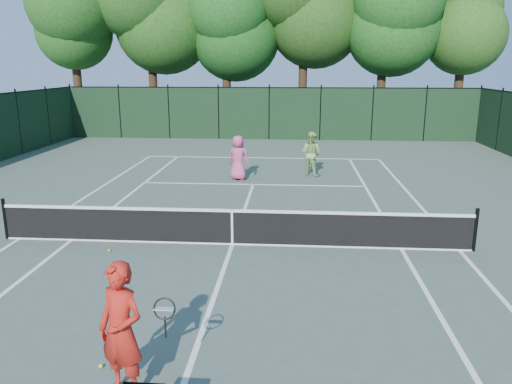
# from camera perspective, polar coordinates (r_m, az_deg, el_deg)

# --- Properties ---
(ground) EXTENTS (90.00, 90.00, 0.00)m
(ground) POSITION_cam_1_polar(r_m,az_deg,el_deg) (12.43, -2.72, -6.02)
(ground) COLOR #47564B
(ground) RESTS_ON ground
(sideline_doubles_left) EXTENTS (0.10, 23.77, 0.01)m
(sideline_doubles_left) POSITION_cam_1_polar(r_m,az_deg,el_deg) (14.16, -25.41, -4.85)
(sideline_doubles_left) COLOR white
(sideline_doubles_left) RESTS_ON ground
(sideline_doubles_right) EXTENTS (0.10, 23.77, 0.01)m
(sideline_doubles_right) POSITION_cam_1_polar(r_m,az_deg,el_deg) (12.98, 22.24, -6.21)
(sideline_doubles_right) COLOR white
(sideline_doubles_right) RESTS_ON ground
(sideline_singles_left) EXTENTS (0.10, 23.77, 0.01)m
(sideline_singles_left) POSITION_cam_1_polar(r_m,az_deg,el_deg) (13.54, -20.35, -5.18)
(sideline_singles_left) COLOR white
(sideline_singles_left) RESTS_ON ground
(sideline_singles_right) EXTENTS (0.10, 23.77, 0.01)m
(sideline_singles_right) POSITION_cam_1_polar(r_m,az_deg,el_deg) (12.62, 16.28, -6.26)
(sideline_singles_right) COLOR white
(sideline_singles_right) RESTS_ON ground
(baseline_far) EXTENTS (10.97, 0.10, 0.01)m
(baseline_far) POSITION_cam_1_polar(r_m,az_deg,el_deg) (23.88, 0.75, 3.93)
(baseline_far) COLOR white
(baseline_far) RESTS_ON ground
(service_line_far) EXTENTS (8.23, 0.10, 0.01)m
(service_line_far) POSITION_cam_1_polar(r_m,az_deg,el_deg) (18.53, -0.32, 0.87)
(service_line_far) COLOR white
(service_line_far) RESTS_ON ground
(center_service_line) EXTENTS (0.10, 12.80, 0.01)m
(center_service_line) POSITION_cam_1_polar(r_m,az_deg,el_deg) (12.43, -2.72, -6.01)
(center_service_line) COLOR white
(center_service_line) RESTS_ON ground
(tennis_net) EXTENTS (11.69, 0.09, 1.06)m
(tennis_net) POSITION_cam_1_polar(r_m,az_deg,el_deg) (12.27, -2.75, -3.93)
(tennis_net) COLOR black
(tennis_net) RESTS_ON ground
(fence_far) EXTENTS (24.00, 0.05, 3.00)m
(fence_far) POSITION_cam_1_polar(r_m,az_deg,el_deg) (29.73, 1.51, 8.90)
(fence_far) COLOR black
(fence_far) RESTS_ON ground
(tree_0) EXTENTS (6.40, 6.40, 13.14)m
(tree_0) POSITION_cam_1_polar(r_m,az_deg,el_deg) (36.29, -20.42, 19.58)
(tree_0) COLOR black
(tree_0) RESTS_ON ground
(tree_2) EXTENTS (6.00, 6.00, 12.40)m
(tree_2) POSITION_cam_1_polar(r_m,az_deg,el_deg) (33.83, -3.49, 20.11)
(tree_2) COLOR black
(tree_2) RESTS_ON ground
(tree_4) EXTENTS (6.20, 6.20, 12.97)m
(tree_4) POSITION_cam_1_polar(r_m,az_deg,el_deg) (33.84, 14.66, 20.40)
(tree_4) COLOR black
(tree_4) RESTS_ON ground
(tree_5) EXTENTS (5.80, 5.80, 12.23)m
(tree_5) POSITION_cam_1_polar(r_m,az_deg,el_deg) (35.43, 22.89, 18.78)
(tree_5) COLOR black
(tree_5) RESTS_ON ground
(coach) EXTENTS (1.11, 0.70, 1.90)m
(coach) POSITION_cam_1_polar(r_m,az_deg,el_deg) (6.98, -15.15, -15.09)
(coach) COLOR red
(coach) RESTS_ON ground
(player_pink) EXTENTS (0.96, 0.75, 1.72)m
(player_pink) POSITION_cam_1_polar(r_m,az_deg,el_deg) (19.16, -2.03, 3.94)
(player_pink) COLOR #CF497E
(player_pink) RESTS_ON ground
(player_green) EXTENTS (1.08, 1.03, 1.77)m
(player_green) POSITION_cam_1_polar(r_m,az_deg,el_deg) (20.06, 6.34, 4.39)
(player_green) COLOR #94C261
(player_green) RESTS_ON ground
(loose_ball_near_cart) EXTENTS (0.07, 0.07, 0.07)m
(loose_ball_near_cart) POSITION_cam_1_polar(r_m,az_deg,el_deg) (8.07, -17.32, -18.46)
(loose_ball_near_cart) COLOR #C2DA2C
(loose_ball_near_cart) RESTS_ON ground
(loose_ball_midcourt) EXTENTS (0.07, 0.07, 0.07)m
(loose_ball_midcourt) POSITION_cam_1_polar(r_m,az_deg,el_deg) (12.45, -16.44, -6.42)
(loose_ball_midcourt) COLOR #CADC2D
(loose_ball_midcourt) RESTS_ON ground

